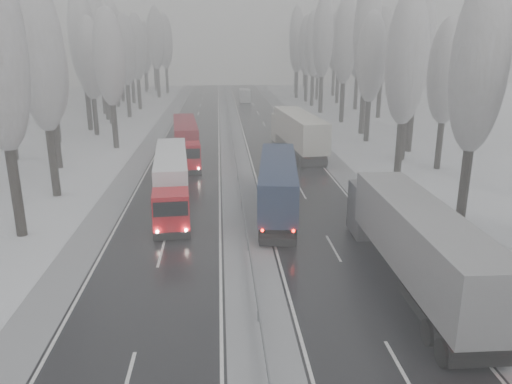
{
  "coord_description": "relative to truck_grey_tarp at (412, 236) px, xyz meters",
  "views": [
    {
      "loc": [
        -1.59,
        -15.95,
        12.27
      ],
      "look_at": [
        0.84,
        17.07,
        2.2
      ],
      "focal_mm": 35.0,
      "sensor_mm": 36.0,
      "label": 1
    }
  ],
  "objects": [
    {
      "name": "truck_blue_box",
      "position": [
        -5.54,
        12.25,
        -0.26
      ],
      "size": [
        4.24,
        15.89,
        4.04
      ],
      "rotation": [
        0.0,
        0.0,
        -0.11
      ],
      "color": "#1C1C47",
      "rests_on": "ground"
    },
    {
      "name": "tree_18",
      "position": [
        6.31,
        19.76,
        8.09
      ],
      "size": [
        3.6,
        3.6,
        16.58
      ],
      "color": "black",
      "rests_on": "ground"
    },
    {
      "name": "tree_68",
      "position": [
        -24.78,
        61.84,
        8.13
      ],
      "size": [
        3.6,
        3.6,
        16.65
      ],
      "color": "black",
      "rests_on": "ground"
    },
    {
      "name": "tree_34",
      "position": [
        7.53,
        89.05,
        8.76
      ],
      "size": [
        3.6,
        3.6,
        17.63
      ],
      "color": "black",
      "rests_on": "ground"
    },
    {
      "name": "tree_19",
      "position": [
        11.82,
        23.76,
        6.8
      ],
      "size": [
        3.6,
        3.6,
        14.57
      ],
      "color": "black",
      "rests_on": "ground"
    },
    {
      "name": "tree_22",
      "position": [
        8.82,
        38.33,
        7.63
      ],
      "size": [
        3.6,
        3.6,
        15.86
      ],
      "color": "black",
      "rests_on": "ground"
    },
    {
      "name": "ground",
      "position": [
        -8.2,
        -7.27,
        -2.61
      ],
      "size": [
        260.0,
        260.0,
        0.0
      ],
      "primitive_type": "plane",
      "color": "white",
      "rests_on": "ground"
    },
    {
      "name": "tree_37",
      "position": [
        15.82,
        102.89,
        7.95
      ],
      "size": [
        3.6,
        3.6,
        16.37
      ],
      "color": "black",
      "rests_on": "ground"
    },
    {
      "name": "shoulder_right",
      "position": [
        2.0,
        22.73,
        -2.59
      ],
      "size": [
        2.4,
        200.0,
        0.04
      ],
      "primitive_type": "cube",
      "color": "#96979D",
      "rests_on": "ground"
    },
    {
      "name": "tree_79",
      "position": [
        -28.53,
        112.04,
        8.4
      ],
      "size": [
        3.6,
        3.6,
        17.07
      ],
      "color": "black",
      "rests_on": "ground"
    },
    {
      "name": "box_truck_distant",
      "position": [
        -4.4,
        82.07,
        -1.27
      ],
      "size": [
        2.2,
        7.09,
        2.65
      ],
      "rotation": [
        0.0,
        0.0,
        -0.0
      ],
      "color": "#B5B7BD",
      "rests_on": "ground"
    },
    {
      "name": "truck_grey_tarp",
      "position": [
        0.0,
        0.0,
        0.0
      ],
      "size": [
        2.89,
        17.5,
        4.48
      ],
      "rotation": [
        0.0,
        0.0,
        -0.01
      ],
      "color": "#444448",
      "rests_on": "ground"
    },
    {
      "name": "truck_cream_box",
      "position": [
        -1.11,
        31.95,
        0.05
      ],
      "size": [
        4.29,
        17.92,
        4.56
      ],
      "rotation": [
        0.0,
        0.0,
        0.09
      ],
      "color": "beige",
      "rests_on": "ground"
    },
    {
      "name": "tree_67",
      "position": [
        -27.74,
        59.08,
        8.41
      ],
      "size": [
        3.6,
        3.6,
        17.09
      ],
      "color": "black",
      "rests_on": "ground"
    },
    {
      "name": "tree_76",
      "position": [
        -22.25,
        101.45,
        9.34
      ],
      "size": [
        3.6,
        3.6,
        18.55
      ],
      "color": "black",
      "rests_on": "ground"
    },
    {
      "name": "tree_26",
      "position": [
        9.36,
        54.0,
        9.49
      ],
      "size": [
        3.6,
        3.6,
        18.78
      ],
      "color": "black",
      "rests_on": "ground"
    },
    {
      "name": "tree_69",
      "position": [
        -29.62,
        65.84,
        9.85
      ],
      "size": [
        3.6,
        3.6,
        19.35
      ],
      "color": "black",
      "rests_on": "ground"
    },
    {
      "name": "tree_77",
      "position": [
        -27.86,
        105.45,
        6.65
      ],
      "size": [
        3.6,
        3.6,
        14.32
      ],
      "color": "black",
      "rests_on": "ground"
    },
    {
      "name": "tree_60",
      "position": [
        -25.95,
        26.93,
        6.98
      ],
      "size": [
        3.6,
        3.6,
        14.84
      ],
      "color": "black",
      "rests_on": "ground"
    },
    {
      "name": "tree_24",
      "position": [
        9.7,
        43.75,
        10.57
      ],
      "size": [
        3.6,
        3.6,
        20.49
      ],
      "color": "black",
      "rests_on": "ground"
    },
    {
      "name": "tree_29",
      "position": [
        15.51,
        68.69,
        9.06
      ],
      "size": [
        3.6,
        3.6,
        18.11
      ],
      "color": "black",
      "rests_on": "ground"
    },
    {
      "name": "tree_25",
      "position": [
        16.61,
        47.75,
        9.91
      ],
      "size": [
        3.6,
        3.6,
        19.44
      ],
      "color": "black",
      "rests_on": "ground"
    },
    {
      "name": "tree_36",
      "position": [
        8.84,
        98.89,
        10.41
      ],
      "size": [
        3.6,
        3.6,
        20.23
      ],
      "color": "black",
      "rests_on": "ground"
    },
    {
      "name": "tree_75",
      "position": [
        -32.4,
        96.06,
        9.37
      ],
      "size": [
        3.6,
        3.6,
        18.6
      ],
      "color": "black",
      "rests_on": "ground"
    },
    {
      "name": "tree_33",
      "position": [
        11.57,
        85.94,
        6.65
      ],
      "size": [
        3.6,
        3.6,
        14.33
      ],
      "color": "black",
      "rests_on": "ground"
    },
    {
      "name": "carriageway_right",
      "position": [
        -2.95,
        22.73,
        -2.6
      ],
      "size": [
        7.5,
        200.0,
        0.03
      ],
      "primitive_type": "cube",
      "color": "black",
      "rests_on": "ground"
    },
    {
      "name": "tree_28",
      "position": [
        8.14,
        64.69,
        10.02
      ],
      "size": [
        3.6,
        3.6,
        19.62
      ],
      "color": "black",
      "rests_on": "ground"
    },
    {
      "name": "tree_73",
      "position": [
        -30.02,
        85.27,
        8.49
      ],
      "size": [
        3.6,
        3.6,
        17.22
      ],
      "color": "black",
      "rests_on": "ground"
    },
    {
      "name": "tree_74",
      "position": [
        -23.27,
        92.06,
        10.06
      ],
      "size": [
        3.6,
        3.6,
        19.68
      ],
      "color": "black",
      "rests_on": "ground"
    },
    {
      "name": "tree_61",
      "position": [
        -31.72,
        30.93,
        6.4
      ],
      "size": [
        3.6,
        3.6,
        13.95
      ],
      "color": "black",
      "rests_on": "ground"
    },
    {
      "name": "tree_27",
      "position": [
        16.52,
        58.0,
        8.75
      ],
      "size": [
        3.6,
        3.6,
        17.62
      ],
      "color": "black",
      "rests_on": "ground"
    },
    {
      "name": "tree_16",
      "position": [
        6.84,
        8.4,
        8.05
      ],
      "size": [
        3.6,
        3.6,
        16.53
      ],
      "color": "black",
      "rests_on": "ground"
    },
    {
      "name": "tree_20",
      "position": [
        9.7,
        27.9,
        7.53
      ],
      "size": [
        3.6,
        3.6,
        15.71
      ],
      "color": "black",
      "rests_on": "ground"
    },
    {
      "name": "tree_78",
      "position": [
        -25.76,
        108.04,
        9.98
      ],
      "size": [
        3.6,
        3.6,
        19.55
      ],
      "color": "black",
      "rests_on": "ground"
    },
    {
      "name": "truck_red_white",
      "position": [
        -13.58,
        14.44,
        -0.37
      ],
      "size": [
        3.53,
        15.09,
        3.84
      ],
      "rotation": [
        0.0,
        0.0,
        0.08
      ],
      "color": "red",
      "rests_on": "ground"
    },
    {
      "name": "tree_32",
      "position": [
        8.43,
        81.94,
        8.57
      ],
      "size": [
        3.6,
        3.6,
        17.33
      ],
      "color": "black",
      "rests_on": "ground"
    },
    {
      "name": "tree_66",
      "position": [
        -26.36,
        55.08,
        7.22
      ],
      "size": [
        3.6,
        3.6,
        15.23
      ],
      "color": "black",
      "rests_on": "ground"
    },
    {
      "name": "shoulder_left",
      "position": [
        -18.4,
        22.73,
        -2.59
      ],
      "size": [
        2.4,
        200.0,
        0.04
      ],
      "primitive_type": "cube",
      "color": "#96979D",
      "rests_on": "ground"
    },
    {
      "name": "truck_red_red",
      "position": [
        -13.46,
        30.29,
        -0.36
      ],
      "size": [
        3.71,
        15.18,
        3.86
      ],
      "rotation": [
        0.0,
        0.0,
        0.09
      ],
      "color": "#BA0A16",
      "rests_on": "ground"
    },
    {
      "name": "carriageway_left",
      "position": [
        -13.45,
        22.73,
        -2.6
      ],
      "size": [
        7.5,
        200.0,
        0.03
      ],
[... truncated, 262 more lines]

